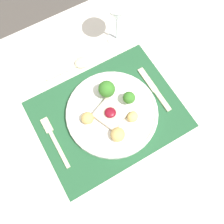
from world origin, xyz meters
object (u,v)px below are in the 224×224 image
Objects in this scene: spoon at (79,64)px; wine_glass_near at (117,13)px; knife at (156,92)px; dinner_plate at (112,112)px; fork at (54,139)px.

wine_glass_near reaches higher than spoon.
wine_glass_near is at bearing 89.04° from knife.
spoon is at bearing 125.69° from knife.
dinner_plate is 1.66× the size of wine_glass_near.
knife is 1.08× the size of spoon.
fork is at bearing 173.88° from knife.
fork is (-0.20, 0.02, -0.01)m from dinner_plate.
dinner_plate is at bearing -123.34° from wine_glass_near.
spoon is 0.21m from wine_glass_near.
wine_glass_near reaches higher than dinner_plate.
spoon is (-0.18, 0.23, 0.00)m from knife.
knife is 0.29m from wine_glass_near.
dinner_plate is 0.22m from spoon.
fork is 0.28m from spoon.
fork is at bearing -136.43° from spoon.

